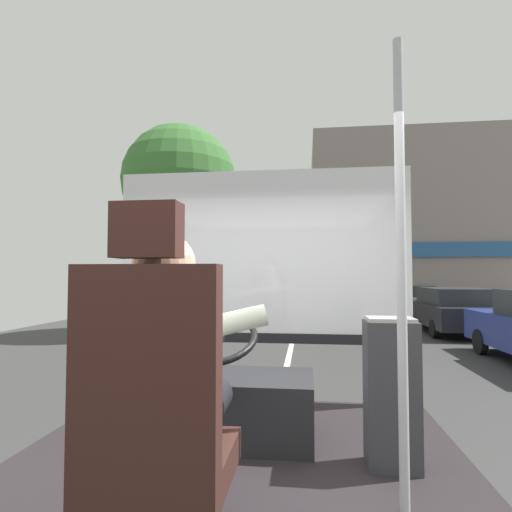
{
  "coord_description": "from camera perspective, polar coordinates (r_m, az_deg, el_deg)",
  "views": [
    {
      "loc": [
        0.39,
        -1.89,
        1.76
      ],
      "look_at": [
        0.05,
        0.86,
        1.89
      ],
      "focal_mm": 28.86,
      "sensor_mm": 36.0,
      "label": 1
    }
  ],
  "objects": [
    {
      "name": "parked_car_charcoal",
      "position": [
        24.39,
        18.33,
        -4.99
      ],
      "size": [
        1.86,
        4.32,
        1.34
      ],
      "color": "#474C51",
      "rests_on": "ground"
    },
    {
      "name": "windshield_panel",
      "position": [
        3.53,
        0.68,
        -2.6
      ],
      "size": [
        2.5,
        0.08,
        1.48
      ],
      "color": "white"
    },
    {
      "name": "shop_building",
      "position": [
        21.21,
        21.39,
        3.66
      ],
      "size": [
        9.9,
        6.05,
        8.02
      ],
      "color": "gray",
      "rests_on": "ground"
    },
    {
      "name": "parked_car_black",
      "position": [
        14.09,
        25.58,
        -6.67
      ],
      "size": [
        2.01,
        4.38,
        1.36
      ],
      "color": "black",
      "rests_on": "ground"
    },
    {
      "name": "handrail_pole",
      "position": [
        1.95,
        19.49,
        -1.98
      ],
      "size": [
        0.04,
        0.04,
        2.12
      ],
      "color": "#B7B7BC",
      "rests_on": "bus_floor"
    },
    {
      "name": "driver_seat",
      "position": [
        1.55,
        -13.66,
        -21.79
      ],
      "size": [
        0.48,
        0.48,
        1.28
      ],
      "color": "black",
      "rests_on": "bus_floor"
    },
    {
      "name": "street_tree",
      "position": [
        13.27,
        -10.58,
        9.99
      ],
      "size": [
        3.54,
        3.54,
        6.43
      ],
      "color": "#4C3828",
      "rests_on": "ground"
    },
    {
      "name": "parked_car_white",
      "position": [
        19.15,
        20.45,
        -5.71
      ],
      "size": [
        1.87,
        3.96,
        1.3
      ],
      "color": "silver",
      "rests_on": "ground"
    },
    {
      "name": "ground",
      "position": [
        10.84,
        4.99,
        -12.08
      ],
      "size": [
        18.0,
        44.0,
        0.06
      ],
      "color": "#343434"
    },
    {
      "name": "bus_driver",
      "position": [
        1.62,
        -11.92,
        -14.81
      ],
      "size": [
        0.72,
        0.59,
        0.78
      ],
      "color": "black",
      "rests_on": "driver_seat"
    },
    {
      "name": "fare_box",
      "position": [
        2.48,
        18.24,
        -17.48
      ],
      "size": [
        0.28,
        0.22,
        0.81
      ],
      "color": "#333338",
      "rests_on": "bus_floor"
    },
    {
      "name": "steering_console",
      "position": [
        2.79,
        -4.09,
        -19.76
      ],
      "size": [
        1.1,
        0.97,
        0.82
      ],
      "color": "black",
      "rests_on": "bus_floor"
    }
  ]
}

